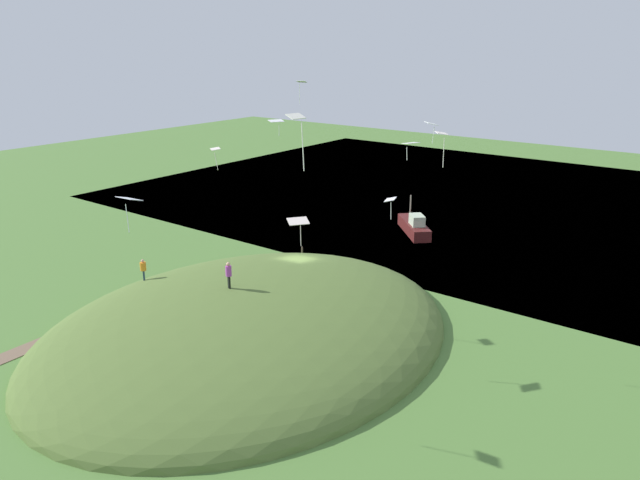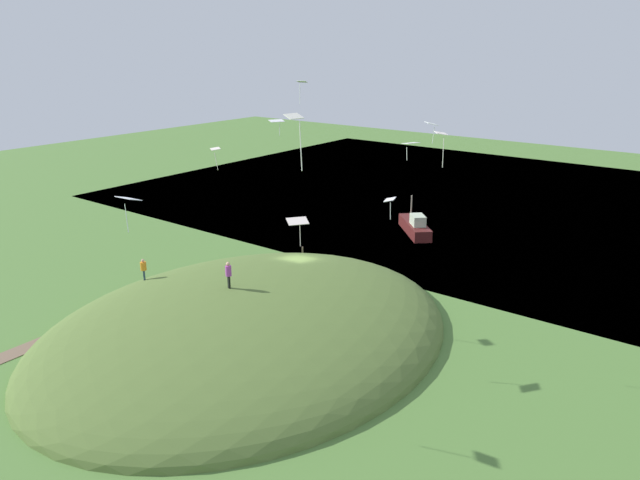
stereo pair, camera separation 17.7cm
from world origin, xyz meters
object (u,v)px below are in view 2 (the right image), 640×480
object	(u,v)px
kite_2	(295,123)
mooring_post	(303,252)
boat_on_lake	(415,226)
kite_7	(215,150)
kite_8	(298,222)
kite_9	(277,121)
kite_0	(411,144)
person_walking_path	(228,272)
kite_1	(302,83)
kite_6	(441,136)
kite_5	(390,200)
kite_4	(128,200)
kite_3	(431,124)
person_near_shore	(143,267)

from	to	relation	value
kite_2	mooring_post	size ratio (longest dim) A/B	2.25
boat_on_lake	kite_2	distance (m)	38.57
boat_on_lake	kite_7	bearing A→B (deg)	-48.31
kite_8	kite_9	size ratio (longest dim) A/B	1.15
boat_on_lake	kite_0	xyz separation A→B (m)	(17.25, 8.57, 11.24)
person_walking_path	kite_9	xyz separation A→B (m)	(-11.43, -5.56, 8.29)
boat_on_lake	mooring_post	bearing A→B (deg)	-63.82
kite_1	kite_6	distance (m)	15.26
kite_0	kite_9	size ratio (longest dim) A/B	0.84
kite_5	kite_9	distance (m)	18.57
person_walking_path	kite_7	world-z (taller)	kite_7
kite_0	kite_4	world-z (taller)	kite_0
boat_on_lake	kite_1	world-z (taller)	kite_1
person_walking_path	kite_1	bearing A→B (deg)	-60.62
kite_3	kite_4	xyz separation A→B (m)	(19.93, -5.51, -1.95)
person_near_shore	mooring_post	world-z (taller)	person_near_shore
person_near_shore	person_walking_path	bearing A→B (deg)	44.12
kite_9	mooring_post	xyz separation A→B (m)	(-1.71, 1.19, -11.50)
kite_3	kite_5	world-z (taller)	kite_3
kite_2	kite_8	bearing A→B (deg)	-140.65
person_near_shore	kite_2	distance (m)	25.24
kite_0	kite_7	world-z (taller)	kite_0
kite_1	kite_2	size ratio (longest dim) A/B	0.81
person_walking_path	kite_5	distance (m)	12.42
person_near_shore	kite_0	world-z (taller)	kite_0
person_near_shore	kite_3	bearing A→B (deg)	72.14
boat_on_lake	kite_3	distance (m)	20.94
kite_5	person_near_shore	bearing A→B (deg)	-79.29
kite_3	person_near_shore	bearing A→B (deg)	-55.16
kite_5	kite_9	xyz separation A→B (m)	(-8.88, -16.14, 2.31)
kite_2	kite_3	distance (m)	19.33
kite_4	kite_5	world-z (taller)	kite_4
boat_on_lake	kite_9	xyz separation A→B (m)	(13.90, -5.69, 11.26)
kite_9	kite_7	bearing A→B (deg)	19.71
kite_5	kite_1	bearing A→B (deg)	-120.86
mooring_post	person_near_shore	bearing A→B (deg)	-14.07
kite_2	kite_1	bearing A→B (deg)	-141.55
person_walking_path	person_near_shore	distance (m)	8.05
boat_on_lake	mooring_post	size ratio (longest dim) A/B	6.29
kite_6	kite_9	distance (m)	19.44
kite_4	kite_7	bearing A→B (deg)	-153.86
kite_0	kite_1	bearing A→B (deg)	-99.65
kite_0	kite_5	xyz separation A→B (m)	(5.53, 1.88, -2.30)
kite_1	kite_5	distance (m)	15.23
person_near_shore	kite_9	bearing A→B (deg)	116.59
person_walking_path	kite_2	size ratio (longest dim) A/B	0.86
boat_on_lake	kite_4	xyz separation A→B (m)	(34.61, 3.11, 10.24)
kite_2	kite_8	xyz separation A→B (m)	(-7.50, -6.15, -6.76)
boat_on_lake	mooring_post	xyz separation A→B (m)	(12.18, -4.50, -0.25)
kite_0	kite_7	bearing A→B (deg)	-56.88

